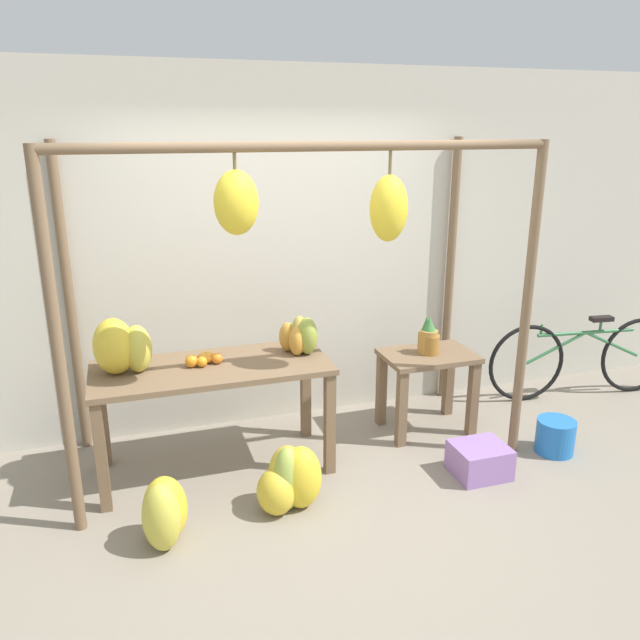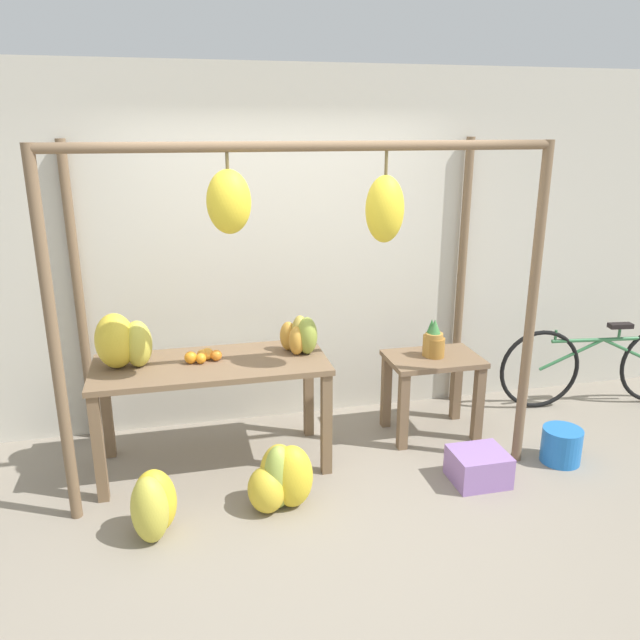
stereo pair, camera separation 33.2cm
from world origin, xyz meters
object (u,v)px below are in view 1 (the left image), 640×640
at_px(orange_pile, 204,359).
at_px(banana_pile_on_table, 121,347).
at_px(pineapple_cluster, 428,339).
at_px(blue_bucket, 555,436).
at_px(banana_pile_ground_left, 164,514).
at_px(banana_pile_ground_right, 289,480).
at_px(fruit_crate_white, 479,460).
at_px(parked_bicycle, 583,357).
at_px(papaya_pile, 300,337).

bearing_deg(orange_pile, banana_pile_on_table, 177.86).
bearing_deg(banana_pile_on_table, pineapple_cluster, 1.48).
bearing_deg(blue_bucket, banana_pile_ground_left, -175.93).
height_order(orange_pile, banana_pile_ground_right, orange_pile).
xyz_separation_m(fruit_crate_white, blue_bucket, (0.71, 0.11, 0.02)).
bearing_deg(banana_pile_on_table, fruit_crate_white, -16.70).
distance_m(orange_pile, parked_bicycle, 3.42).
distance_m(pineapple_cluster, banana_pile_ground_right, 1.62).
xyz_separation_m(pineapple_cluster, fruit_crate_white, (0.05, -0.75, -0.66)).
bearing_deg(parked_bicycle, fruit_crate_white, -150.33).
relative_size(pineapple_cluster, banana_pile_ground_left, 0.71).
distance_m(banana_pile_ground_left, papaya_pile, 1.51).
bearing_deg(banana_pile_ground_left, banana_pile_on_table, 101.04).
height_order(fruit_crate_white, papaya_pile, papaya_pile).
bearing_deg(parked_bicycle, blue_bucket, -137.65).
bearing_deg(banana_pile_ground_right, blue_bucket, 2.51).
height_order(pineapple_cluster, banana_pile_ground_right, pineapple_cluster).
relative_size(banana_pile_on_table, fruit_crate_white, 1.12).
xyz_separation_m(banana_pile_ground_left, papaya_pile, (1.06, 0.79, 0.73)).
height_order(banana_pile_ground_left, fruit_crate_white, banana_pile_ground_left).
relative_size(banana_pile_on_table, banana_pile_ground_right, 0.85).
height_order(banana_pile_on_table, papaya_pile, banana_pile_on_table).
xyz_separation_m(banana_pile_on_table, parked_bicycle, (3.91, 0.21, -0.60)).
bearing_deg(orange_pile, banana_pile_ground_right, -57.79).
height_order(orange_pile, banana_pile_ground_left, orange_pile).
height_order(banana_pile_ground_right, blue_bucket, banana_pile_ground_right).
bearing_deg(fruit_crate_white, banana_pile_ground_right, 179.39).
relative_size(orange_pile, blue_bucket, 0.90).
relative_size(orange_pile, pineapple_cluster, 0.86).
distance_m(orange_pile, banana_pile_ground_right, 1.00).
bearing_deg(pineapple_cluster, banana_pile_on_table, -178.52).
distance_m(banana_pile_ground_right, blue_bucket, 2.09).
distance_m(banana_pile_on_table, papaya_pile, 1.22).
xyz_separation_m(banana_pile_on_table, pineapple_cluster, (2.27, 0.06, -0.20)).
bearing_deg(banana_pile_on_table, banana_pile_ground_left, -78.96).
distance_m(banana_pile_on_table, banana_pile_ground_left, 1.12).
bearing_deg(fruit_crate_white, papaya_pile, 147.80).
bearing_deg(banana_pile_on_table, orange_pile, -2.14).
bearing_deg(orange_pile, fruit_crate_white, -20.66).
bearing_deg(banana_pile_on_table, papaya_pile, -0.01).
distance_m(banana_pile_ground_right, fruit_crate_white, 1.38).
xyz_separation_m(banana_pile_ground_left, banana_pile_ground_right, (0.79, 0.11, 0.01)).
bearing_deg(banana_pile_ground_left, pineapple_cluster, 21.94).
relative_size(banana_pile_ground_right, fruit_crate_white, 1.31).
height_order(blue_bucket, parked_bicycle, parked_bicycle).
xyz_separation_m(parked_bicycle, papaya_pile, (-2.69, -0.21, 0.55)).
bearing_deg(orange_pile, parked_bicycle, 3.85).
distance_m(pineapple_cluster, papaya_pile, 1.07).
relative_size(orange_pile, fruit_crate_white, 0.69).
height_order(banana_pile_on_table, banana_pile_ground_right, banana_pile_on_table).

